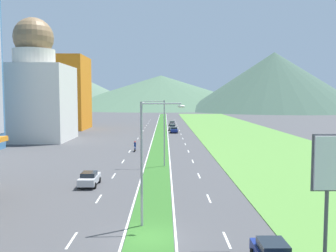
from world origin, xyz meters
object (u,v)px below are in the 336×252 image
object	(u,v)px
street_lamp_near	(147,155)
car_1	(172,127)
motorcycle_rider	(135,147)
car_2	(174,130)
street_lamp_mid	(162,128)
car_3	(172,123)
car_0	(89,179)

from	to	relation	value
street_lamp_near	car_1	distance (m)	77.65
car_1	motorcycle_rider	bearing A→B (deg)	-10.21
car_1	motorcycle_rider	world-z (taller)	motorcycle_rider
car_2	street_lamp_near	bearing A→B (deg)	-3.07
street_lamp_mid	car_3	world-z (taller)	street_lamp_mid
street_lamp_mid	car_2	distance (m)	47.05
street_lamp_near	car_2	world-z (taller)	street_lamp_near
street_lamp_mid	motorcycle_rider	bearing A→B (deg)	108.88
street_lamp_mid	motorcycle_rider	world-z (taller)	street_lamp_mid
car_3	street_lamp_near	bearing A→B (deg)	-2.25
car_1	street_lamp_mid	bearing A→B (deg)	-2.70
street_lamp_mid	car_2	bearing A→B (deg)	86.50
car_0	car_1	world-z (taller)	car_1
street_lamp_mid	car_0	size ratio (longest dim) A/B	2.17
motorcycle_rider	car_0	bearing A→B (deg)	173.41
street_lamp_mid	motorcycle_rider	size ratio (longest dim) A/B	4.49
street_lamp_mid	car_3	xyz separation A→B (m)	(2.84, 71.72, -4.47)
car_0	car_3	bearing A→B (deg)	-7.21
street_lamp_near	car_0	bearing A→B (deg)	118.66
car_2	street_lamp_mid	bearing A→B (deg)	-3.50
car_3	car_1	bearing A→B (deg)	-0.91
car_0	street_lamp_near	bearing A→B (deg)	-151.34
car_2	motorcycle_rider	world-z (taller)	motorcycle_rider
car_0	car_3	xyz separation A→B (m)	(10.43, 82.40, -0.03)
street_lamp_mid	car_1	world-z (taller)	street_lamp_mid
car_1	car_2	distance (m)	7.75
car_1	car_3	size ratio (longest dim) A/B	0.99
street_lamp_mid	car_3	distance (m)	71.92
street_lamp_near	motorcycle_rider	xyz separation A→B (m)	(-3.87, 36.83, -4.51)
car_1	motorcycle_rider	xyz separation A→B (m)	(-7.32, -40.61, -0.05)
car_2	car_3	distance (m)	24.97
street_lamp_near	motorcycle_rider	world-z (taller)	street_lamp_near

